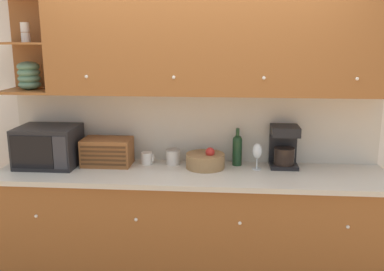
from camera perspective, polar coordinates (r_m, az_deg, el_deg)
ground_plane at (r=4.09m, az=0.27°, el=-15.62°), size 24.00×24.00×0.00m
wall_back at (r=3.68m, az=0.32°, el=2.67°), size 5.50×0.06×2.60m
counter_unit at (r=3.60m, az=-0.13°, el=-11.71°), size 3.12×0.67×0.91m
backsplash_panel at (r=3.66m, az=0.28°, el=1.24°), size 3.10×0.01×0.61m
upper_cabinets at (r=3.39m, az=2.87°, el=12.39°), size 3.10×0.40×0.82m
microwave at (r=3.74m, az=-18.60°, el=-1.37°), size 0.49×0.40×0.33m
bread_box at (r=3.65m, az=-11.22°, el=-2.14°), size 0.40×0.26×0.23m
mug at (r=3.64m, az=-6.00°, el=-3.03°), size 0.11×0.10×0.10m
storage_canister at (r=3.61m, az=-2.55°, el=-2.86°), size 0.12×0.12×0.13m
fruit_basket at (r=3.52m, az=1.80°, el=-3.35°), size 0.32×0.32×0.18m
wine_bottle at (r=3.59m, az=6.05°, el=-1.74°), size 0.08×0.08×0.32m
wine_glass at (r=3.49m, az=8.69°, el=-2.17°), size 0.08×0.08×0.22m
coffee_maker at (r=3.60m, az=12.16°, el=-1.40°), size 0.22×0.22×0.35m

